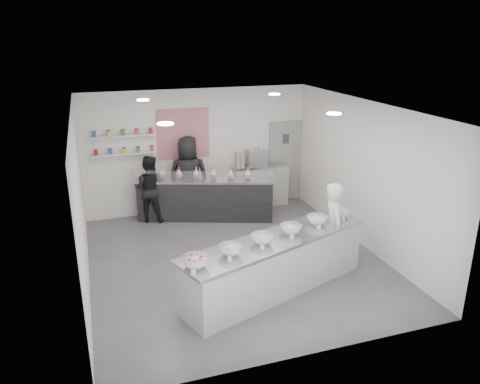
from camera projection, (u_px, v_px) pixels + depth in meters
The scene contains 26 objects.
floor at pixel (236, 261), 9.19m from camera, with size 6.00×6.00×0.00m, color #515156.
ceiling at pixel (235, 108), 8.20m from camera, with size 6.00×6.00×0.00m, color white.
back_wall at pixel (198, 151), 11.39m from camera, with size 5.50×5.50×0.00m, color white.
left_wall at pixel (80, 205), 7.88m from camera, with size 6.00×6.00×0.00m, color white.
right_wall at pixel (364, 175), 9.51m from camera, with size 6.00×6.00×0.00m, color white.
back_door at pixel (285, 161), 12.19m from camera, with size 0.88×0.04×2.10m, color gray.
pattern_panel at pixel (183, 134), 11.11m from camera, with size 1.25×0.03×1.20m, color #9F0327.
jar_shelf_lower at pixel (125, 154), 10.75m from camera, with size 1.45×0.22×0.04m, color silver.
jar_shelf_upper at pixel (123, 136), 10.61m from camera, with size 1.45×0.22×0.04m, color silver.
preserve_jars at pixel (124, 142), 10.64m from camera, with size 1.45×0.10×0.56m, color #C6053E, non-canonical shape.
downlight_0 at pixel (165, 124), 6.90m from camera, with size 0.24×0.24×0.02m, color white.
downlight_1 at pixel (334, 114), 7.73m from camera, with size 0.24×0.24×0.02m, color white.
downlight_2 at pixel (143, 100), 9.23m from camera, with size 0.24×0.24×0.02m, color white.
downlight_3 at pixel (274, 94), 10.06m from camera, with size 0.24×0.24×0.02m, color white.
prep_counter at pixel (276, 264), 8.00m from camera, with size 3.61×0.82×0.98m, color #B1B2AC.
back_bar at pixel (206, 199), 11.09m from camera, with size 3.21×0.59×0.99m, color black.
sneeze_guard at pixel (204, 177), 10.61m from camera, with size 3.16×0.01×0.27m, color white.
espresso_ledge at pixel (260, 185), 11.97m from camera, with size 1.43×0.46×1.06m, color #B1B2AC.
espresso_machine at pixel (256, 158), 11.70m from camera, with size 0.50×0.35×0.38m, color #93969E.
cup_stacks at pixel (240, 160), 11.57m from camera, with size 0.24×0.24×0.37m, color tan, non-canonical shape.
prep_bowls at pixel (277, 234), 7.81m from camera, with size 3.63×0.48×0.15m, color white, non-canonical shape.
label_cards at pixel (278, 250), 7.34m from camera, with size 3.31×0.04×0.07m, color white, non-canonical shape.
cookie_bags at pixel (205, 173), 10.88m from camera, with size 2.17×0.17×0.29m, color #FF9DE3, non-canonical shape.
woman_prep at pixel (334, 227), 8.63m from camera, with size 0.62×0.41×1.70m, color white.
staff_left at pixel (149, 189), 10.88m from camera, with size 0.77×0.60×1.58m, color black.
staff_right at pixel (189, 177), 11.10m from camera, with size 0.96×0.63×1.97m, color black.
Camera 1 is at (-2.50, -7.85, 4.29)m, focal length 35.00 mm.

